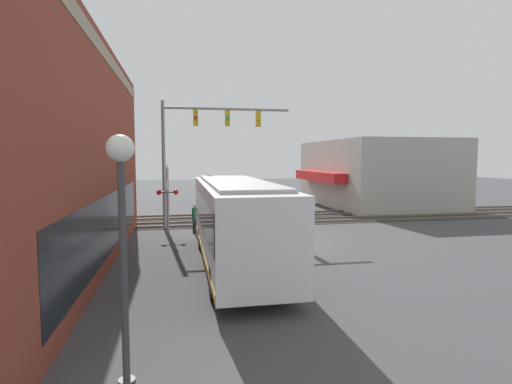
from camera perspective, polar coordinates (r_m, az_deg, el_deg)
ground_plane at (r=19.89m, az=3.62°, el=-7.19°), size 120.00×120.00×0.00m
shop_building at (r=36.84m, az=16.40°, el=2.59°), size 13.93×10.30×5.64m
city_bus at (r=15.32m, az=-2.89°, el=-3.90°), size 10.75×2.59×3.30m
traffic_signal_gantry at (r=23.77m, az=-7.75°, el=8.08°), size 0.42×7.53×7.44m
crossing_signal at (r=22.27m, az=-12.52°, el=-0.03°), size 1.41×1.18×3.81m
streetlamp at (r=6.82m, az=-18.46°, el=-7.57°), size 0.44×0.44×4.53m
rail_track_near at (r=25.64m, az=0.23°, el=-4.39°), size 2.60×60.00×0.15m
rail_track_far at (r=28.75m, az=-1.01°, el=-3.39°), size 2.60×60.00×0.15m
parked_car_silver at (r=30.35m, az=-1.96°, el=-1.66°), size 4.26×1.82×1.54m
pedestrian_near_bus at (r=18.51m, az=2.71°, el=-5.07°), size 0.34×0.34×1.86m
pedestrian_at_crossing at (r=22.35m, az=-8.69°, el=-3.74°), size 0.34×0.34×1.64m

